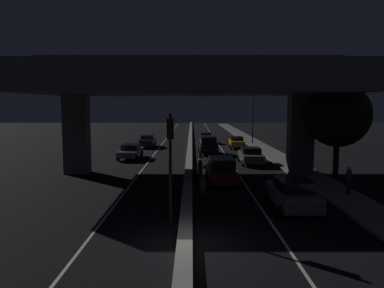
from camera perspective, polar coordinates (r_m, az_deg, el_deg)
name	(u,v)px	position (r m, az deg, el deg)	size (l,w,h in m)	color
ground_plane	(185,249)	(14.41, -1.10, -15.64)	(200.00, 200.00, 0.00)	black
lane_line_left_inner	(161,146)	(48.86, -4.81, -0.32)	(0.12, 126.00, 0.00)	beige
lane_line_right_inner	(220,146)	(48.82, 4.22, -0.32)	(0.12, 126.00, 0.00)	beige
median_divider	(190,145)	(48.67, -0.30, -0.13)	(0.58, 126.00, 0.33)	gray
sidewalk_right	(270,152)	(42.61, 11.74, -1.23)	(2.44, 126.00, 0.17)	slate
elevated_overpass	(189,83)	(29.02, -0.52, 9.27)	(23.70, 13.11, 9.09)	#5B5956
traffic_light_left_of_median	(170,149)	(16.58, -3.30, -0.73)	(0.30, 0.49, 4.95)	black
street_lamp	(250,109)	(51.57, 8.82, 5.29)	(2.83, 0.32, 8.02)	#2D2D30
car_grey_lead	(293,194)	(19.83, 15.10, -7.33)	(2.04, 4.46, 1.60)	#515459
car_dark_red_second	(222,170)	(25.52, 4.53, -4.02)	(2.08, 4.52, 1.77)	#591414
car_grey_third	(251,156)	(34.28, 8.95, -1.77)	(2.03, 4.67, 1.50)	#515459
car_black_fourth	(208,145)	(40.70, 2.45, -0.11)	(2.15, 4.36, 1.94)	black
car_taxi_yellow_fifth	(237,142)	(46.59, 6.83, 0.28)	(1.94, 4.61, 1.44)	gold
car_silver_sixth	(206,138)	(52.62, 2.18, 0.98)	(1.82, 4.05, 1.47)	gray
car_grey_lead_oncoming	(131,151)	(37.71, -9.34, -1.08)	(2.07, 4.87, 1.43)	#515459
car_dark_blue_second_oncoming	(148,141)	(47.83, -6.77, 0.45)	(1.87, 4.49, 1.49)	#141938
motorcycle_red_filtering_near	(203,189)	(20.97, 1.71, -6.93)	(0.33, 1.87, 1.49)	black
motorcycle_blue_filtering_mid	(200,171)	(26.93, 1.26, -4.10)	(0.34, 1.85, 1.42)	black
motorcycle_white_filtering_far	(200,160)	(32.42, 1.29, -2.40)	(0.34, 1.81, 1.42)	black
pedestrian_on_sidewalk	(349,180)	(23.67, 22.79, -5.06)	(0.30, 0.30, 1.60)	#2D261E
roadside_tree_kerbside_near	(338,115)	(29.58, 21.35, 4.13)	(4.76, 4.76, 6.97)	#2D2116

